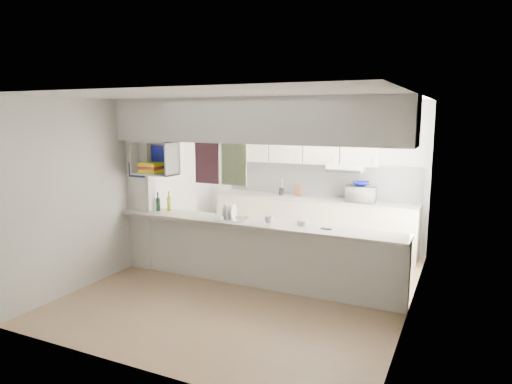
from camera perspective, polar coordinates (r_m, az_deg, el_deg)
The scene contains 16 objects.
floor at distance 6.57m, azimuth -0.43°, elevation -11.55°, with size 4.80×4.80×0.00m, color tan.
ceiling at distance 6.13m, azimuth -0.46°, elevation 11.73°, with size 4.80×4.80×0.00m, color white.
wall_back at distance 8.43m, azimuth 6.64°, elevation 2.22°, with size 4.20×4.20×0.00m, color silver.
wall_left at distance 7.37m, azimuth -15.34°, elevation 0.89°, with size 4.80×4.80×0.00m, color silver.
wall_right at distance 5.66m, azimuth 19.12°, elevation -1.85°, with size 4.80×4.80×0.00m, color silver.
servery_partition at distance 6.25m, azimuth -1.88°, elevation 3.05°, with size 4.20×0.50×2.60m.
cubby_shelf at distance 6.94m, azimuth -12.46°, elevation 3.90°, with size 0.65×0.35×0.50m.
kitchen_run at distance 8.21m, azimuth 7.05°, elevation -1.34°, with size 3.60×0.63×2.24m.
microwave at distance 7.91m, azimuth 13.01°, elevation -0.23°, with size 0.49×0.33×0.27m, color white.
bowl at distance 7.90m, azimuth 12.97°, elevation 1.01°, with size 0.28×0.28×0.07m, color navy.
dish_rack at distance 6.43m, azimuth -3.01°, elevation -2.64°, with size 0.46×0.37×0.23m.
cup at distance 6.14m, azimuth 1.62°, elevation -3.47°, with size 0.12×0.12×0.10m, color white.
wine_bottles at distance 7.13m, azimuth -11.45°, elevation -1.42°, with size 0.21×0.14×0.30m.
plastic_tubs at distance 6.11m, azimuth 6.00°, elevation -3.87°, with size 0.49×0.18×0.07m.
utensil_jar at distance 8.39m, azimuth 3.19°, elevation 0.07°, with size 0.09×0.09×0.13m, color black.
knife_block at distance 8.30m, azimuth 5.31°, elevation 0.19°, with size 0.10×0.08×0.20m, color #55331D.
Camera 1 is at (2.65, -5.53, 2.37)m, focal length 32.00 mm.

